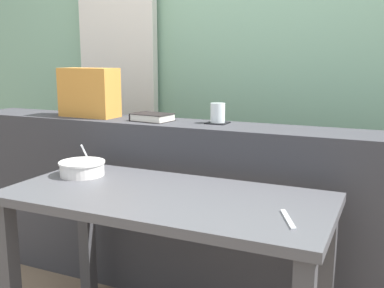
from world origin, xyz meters
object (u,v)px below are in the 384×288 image
at_px(coaster_square, 218,123).
at_px(juice_glass, 218,113).
at_px(breakfast_table, 166,221).
at_px(throw_pillow, 89,93).
at_px(soup_bowl, 82,168).
at_px(closed_book, 152,117).
at_px(fork_utensil, 288,219).

relative_size(coaster_square, juice_glass, 1.06).
relative_size(breakfast_table, throw_pillow, 3.90).
xyz_separation_m(coaster_square, soup_bowl, (-0.45, -0.48, -0.16)).
bearing_deg(throw_pillow, soup_bowl, -57.52).
relative_size(breakfast_table, soup_bowl, 6.23).
distance_m(juice_glass, closed_book, 0.34).
bearing_deg(coaster_square, throw_pillow, -176.30).
distance_m(breakfast_table, coaster_square, 0.65).
distance_m(coaster_square, juice_glass, 0.05).
xyz_separation_m(breakfast_table, throw_pillow, (-0.73, 0.52, 0.43)).
bearing_deg(closed_book, coaster_square, 9.46).
relative_size(juice_glass, soup_bowl, 0.47).
xyz_separation_m(juice_glass, throw_pillow, (-0.72, -0.05, 0.08)).
distance_m(breakfast_table, closed_book, 0.70).
bearing_deg(breakfast_table, coaster_square, 91.21).
height_order(coaster_square, throw_pillow, throw_pillow).
distance_m(juice_glass, throw_pillow, 0.73).
bearing_deg(juice_glass, soup_bowl, -133.05).
relative_size(coaster_square, soup_bowl, 0.50).
xyz_separation_m(breakfast_table, coaster_square, (-0.01, 0.57, 0.31)).
relative_size(closed_book, throw_pillow, 0.65).
height_order(soup_bowl, fork_utensil, soup_bowl).
bearing_deg(throw_pillow, fork_utensil, -26.61).
height_order(closed_book, throw_pillow, throw_pillow).
xyz_separation_m(closed_book, throw_pillow, (-0.39, 0.01, 0.11)).
xyz_separation_m(closed_book, fork_utensil, (0.83, -0.60, -0.21)).
xyz_separation_m(juice_glass, soup_bowl, (-0.45, -0.48, -0.21)).
bearing_deg(soup_bowl, juice_glass, 46.95).
bearing_deg(closed_book, soup_bowl, -105.10).
bearing_deg(throw_pillow, breakfast_table, -35.45).
bearing_deg(breakfast_table, soup_bowl, 168.83).
height_order(coaster_square, fork_utensil, coaster_square).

